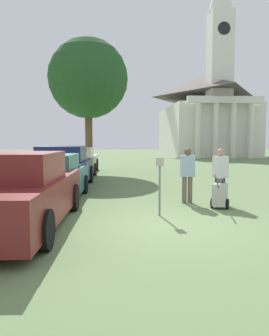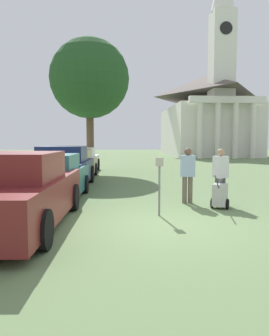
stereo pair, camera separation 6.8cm
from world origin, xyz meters
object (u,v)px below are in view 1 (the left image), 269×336
parked_car_tan (72,165)px  equipment_cart (220,195)px  parked_car_teal (48,179)px  person_supervisor (220,173)px  parked_car_navy (63,168)px  person_worker (187,172)px  church (205,112)px  parking_meter (160,175)px  parked_car_maroon (19,193)px  parked_car_white (79,161)px

parked_car_tan → equipment_cart: 8.86m
parked_car_teal → person_supervisor: bearing=-7.6°
parked_car_navy → equipment_cart: (4.95, -4.44, -0.37)m
parked_car_teal → person_worker: size_ratio=2.93×
parked_car_navy → church: church is taller
equipment_cart → parking_meter: bearing=-128.7°
parked_car_maroon → parked_car_white: size_ratio=1.00×
parked_car_tan → person_supervisor: 8.52m
person_supervisor → church: (8.40, 31.84, 4.53)m
parked_car_teal → parked_car_white: size_ratio=0.93×
person_worker → parking_meter: bearing=60.5°
parking_meter → parked_car_tan: bearing=111.4°
parked_car_maroon → parking_meter: 3.30m
parked_car_maroon → parked_car_tan: parked_car_maroon is taller
parked_car_navy → person_supervisor: (5.13, -3.90, 0.17)m
parked_car_teal → equipment_cart: bearing=-13.9°
parked_car_teal → equipment_cart: 5.15m
parked_car_maroon → person_worker: (4.23, 2.48, 0.18)m
church → parking_meter: bearing=-107.4°
parked_car_maroon → parked_car_teal: 3.03m
parked_car_teal → equipment_cart: parked_car_teal is taller
parking_meter → equipment_cart: bearing=23.2°
parked_car_navy → church: 31.40m
parked_car_white → person_worker: person_worker is taller
parked_car_teal → person_worker: person_worker is taller
parked_car_maroon → person_supervisor: person_supervisor is taller
parked_car_navy → parked_car_white: parked_car_navy is taller
equipment_cart → church: size_ratio=0.05×
parked_car_navy → parking_meter: 6.10m
person_worker → person_supervisor: (0.90, -0.30, -0.01)m
parking_meter → equipment_cart: (1.78, 0.76, -0.62)m
parked_car_tan → parked_car_white: (-0.00, 3.01, 0.03)m
parked_car_teal → person_supervisor: size_ratio=2.95×
parking_meter → church: size_ratio=0.07×
parked_car_navy → parked_car_tan: (-0.00, 2.90, -0.09)m
person_supervisor → person_worker: bearing=-22.0°
parked_car_navy → parking_meter: (3.17, -5.21, 0.25)m
parked_car_tan → parking_meter: size_ratio=3.32×
parked_car_tan → parked_car_maroon: bearing=-88.2°
parked_car_maroon → parking_meter: size_ratio=3.56×
parked_car_white → person_worker: 10.41m
parked_car_tan → person_worker: (4.23, -6.50, 0.26)m
parked_car_maroon → church: size_ratio=0.24×
parked_car_maroon → parked_car_navy: parked_car_navy is taller
parked_car_white → person_worker: (4.23, -9.51, 0.24)m
parked_car_maroon → equipment_cart: 5.23m
parked_car_tan → church: (13.53, 25.04, 4.78)m
equipment_cart → person_worker: bearing=158.6°
parked_car_maroon → parked_car_tan: bearing=91.8°
parked_car_teal → church: size_ratio=0.22×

